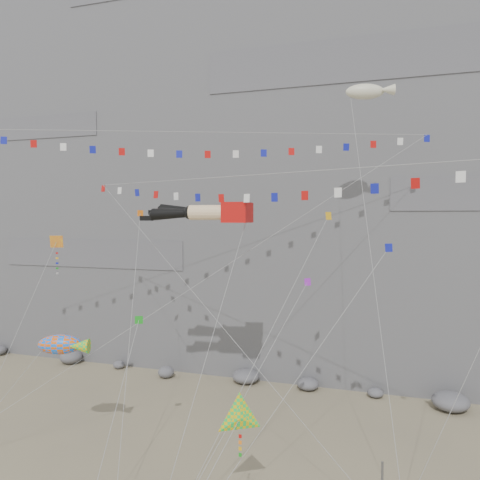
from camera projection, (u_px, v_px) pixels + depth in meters
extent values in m
plane|color=gray|center=(165.00, 475.00, 28.83)|extent=(120.00, 120.00, 0.00)
cube|color=slate|center=(281.00, 145.00, 58.10)|extent=(80.00, 28.00, 50.00)
cube|color=#BB0D0B|center=(238.00, 212.00, 32.03)|extent=(1.84, 2.44, 1.39)
cylinder|color=beige|center=(206.00, 212.00, 31.86)|extent=(2.40, 1.15, 1.02)
sphere|color=black|center=(190.00, 213.00, 32.15)|extent=(0.94, 0.94, 0.94)
cone|color=black|center=(171.00, 214.00, 32.50)|extent=(2.85, 1.01, 0.96)
cube|color=black|center=(147.00, 218.00, 32.98)|extent=(0.93, 0.46, 0.34)
cylinder|color=beige|center=(212.00, 213.00, 33.20)|extent=(2.40, 1.15, 1.02)
sphere|color=black|center=(197.00, 213.00, 33.49)|extent=(0.94, 0.94, 0.94)
cone|color=black|center=(179.00, 211.00, 33.83)|extent=(2.86, 1.01, 1.02)
cube|color=black|center=(155.00, 212.00, 34.30)|extent=(0.93, 0.46, 0.34)
cylinder|color=gray|center=(201.00, 353.00, 26.74)|extent=(0.03, 0.03, 20.21)
cylinder|color=gray|center=(66.00, 286.00, 32.31)|extent=(0.03, 0.03, 28.87)
cylinder|color=gray|center=(320.00, 333.00, 26.55)|extent=(0.03, 0.03, 20.90)
cylinder|color=gray|center=(10.00, 347.00, 31.78)|extent=(0.03, 0.03, 15.80)
cylinder|color=gray|center=(4.00, 405.00, 30.16)|extent=(0.03, 0.03, 10.18)
cylinder|color=gray|center=(382.00, 270.00, 29.11)|extent=(0.03, 0.03, 28.04)
cylinder|color=gray|center=(130.00, 338.00, 30.14)|extent=(0.03, 0.03, 20.90)
cylinder|color=gray|center=(247.00, 392.00, 26.86)|extent=(0.03, 0.03, 15.96)
cylinder|color=gray|center=(113.00, 418.00, 25.95)|extent=(0.03, 0.03, 11.94)
cylinder|color=gray|center=(259.00, 355.00, 26.70)|extent=(0.03, 0.03, 21.25)
cylinder|color=gray|center=(297.00, 380.00, 25.43)|extent=(0.03, 0.03, 19.05)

